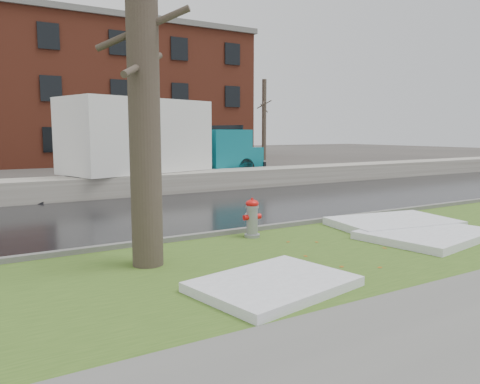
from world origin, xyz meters
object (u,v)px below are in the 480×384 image
box_truck (161,143)px  worker (121,153)px  tree (143,69)px  fire_hydrant (252,216)px

box_truck → worker: size_ratio=6.87×
tree → box_truck: size_ratio=0.61×
fire_hydrant → worker: bearing=94.3°
fire_hydrant → worker: (-0.30, 8.35, 1.03)m
fire_hydrant → worker: worker is taller
fire_hydrant → tree: (-2.67, -0.88, 2.82)m
tree → worker: size_ratio=4.21×
worker → tree: bearing=56.6°
tree → box_truck: (4.35, 10.37, -1.45)m
fire_hydrant → box_truck: 9.73m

